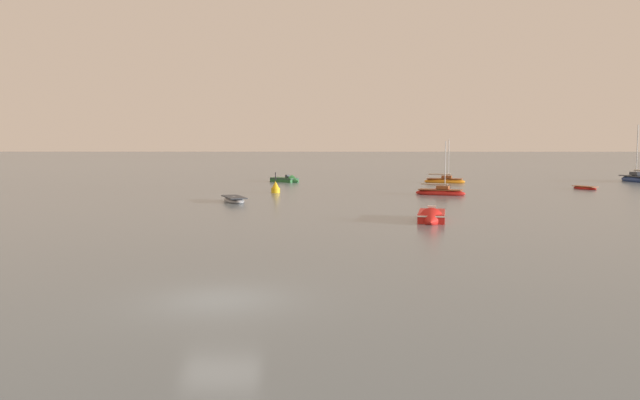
{
  "coord_description": "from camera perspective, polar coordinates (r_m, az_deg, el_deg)",
  "views": [
    {
      "loc": [
        3.71,
        -19.61,
        5.01
      ],
      "look_at": [
        2.48,
        30.17,
        0.54
      ],
      "focal_mm": 34.99,
      "sensor_mm": 36.0,
      "label": 1
    }
  ],
  "objects": [
    {
      "name": "sailboat_moored_0",
      "position": [
        62.89,
        10.95,
        0.69
      ],
      "size": [
        5.17,
        3.22,
        5.55
      ],
      "rotation": [
        0.0,
        0.0,
        5.91
      ],
      "color": "red",
      "rests_on": "ground"
    },
    {
      "name": "ground_plane",
      "position": [
        20.58,
        -9.12,
        -9.03
      ],
      "size": [
        800.0,
        800.0,
        0.0
      ],
      "primitive_type": "plane",
      "color": "slate"
    },
    {
      "name": "rowboat_moored_1",
      "position": [
        54.59,
        -7.87,
        0.01
      ],
      "size": [
        2.99,
        4.53,
        0.68
      ],
      "rotation": [
        0.0,
        0.0,
        5.1
      ],
      "color": "gray",
      "rests_on": "ground"
    },
    {
      "name": "motorboat_moored_3",
      "position": [
        82.6,
        -2.95,
        1.79
      ],
      "size": [
        4.45,
        4.1,
        1.55
      ],
      "rotation": [
        0.0,
        0.0,
        5.58
      ],
      "color": "#23602D",
      "rests_on": "ground"
    },
    {
      "name": "motorboat_moored_1",
      "position": [
        40.92,
        10.16,
        -1.67
      ],
      "size": [
        2.48,
        5.01,
        1.64
      ],
      "rotation": [
        0.0,
        0.0,
        4.54
      ],
      "color": "red",
      "rests_on": "ground"
    },
    {
      "name": "sailboat_moored_1",
      "position": [
        93.43,
        27.13,
        1.7
      ],
      "size": [
        3.11,
        7.33,
        7.96
      ],
      "rotation": [
        0.0,
        0.0,
        1.7
      ],
      "color": "navy",
      "rests_on": "ground"
    },
    {
      "name": "channel_buoy",
      "position": [
        64.39,
        -4.09,
        1.06
      ],
      "size": [
        0.9,
        0.9,
        2.3
      ],
      "color": "gold",
      "rests_on": "ground"
    },
    {
      "name": "sailboat_moored_2",
      "position": [
        82.49,
        11.33,
        1.72
      ],
      "size": [
        5.5,
        3.06,
        5.89
      ],
      "rotation": [
        0.0,
        0.0,
        5.99
      ],
      "color": "orange",
      "rests_on": "ground"
    },
    {
      "name": "rowboat_moored_0",
      "position": [
        75.45,
        23.07,
        1.01
      ],
      "size": [
        2.34,
        3.23,
        0.49
      ],
      "rotation": [
        0.0,
        0.0,
        2.04
      ],
      "color": "red",
      "rests_on": "ground"
    }
  ]
}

